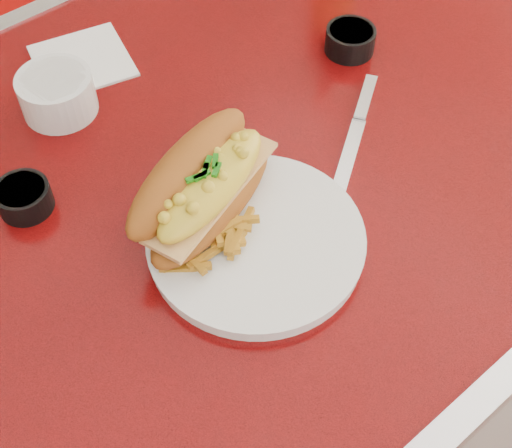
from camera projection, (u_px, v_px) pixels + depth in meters
ground at (228, 415)px, 1.46m from camera, size 8.00×8.00×0.00m
diner_table at (214, 244)px, 0.98m from camera, size 1.23×0.83×0.77m
booth_bench_far at (1, 102)px, 1.61m from camera, size 1.20×0.51×0.90m
dinner_plate at (256, 241)px, 0.77m from camera, size 0.24×0.24×0.02m
mac_hoagie at (203, 185)px, 0.76m from camera, size 0.23×0.16×0.09m
fries_pile at (201, 230)px, 0.76m from camera, size 0.11×0.11×0.03m
fork at (211, 198)px, 0.80m from camera, size 0.02×0.13×0.00m
gravy_ramekin at (57, 93)px, 0.88m from camera, size 0.11×0.11×0.05m
sauce_cup_left at (24, 197)px, 0.80m from camera, size 0.08×0.08×0.03m
sauce_cup_right at (350, 39)px, 0.96m from camera, size 0.08×0.08×0.03m
knife at (358, 125)px, 0.89m from camera, size 0.19×0.14×0.01m
paper_napkin at (82, 61)px, 0.96m from camera, size 0.15×0.15×0.00m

